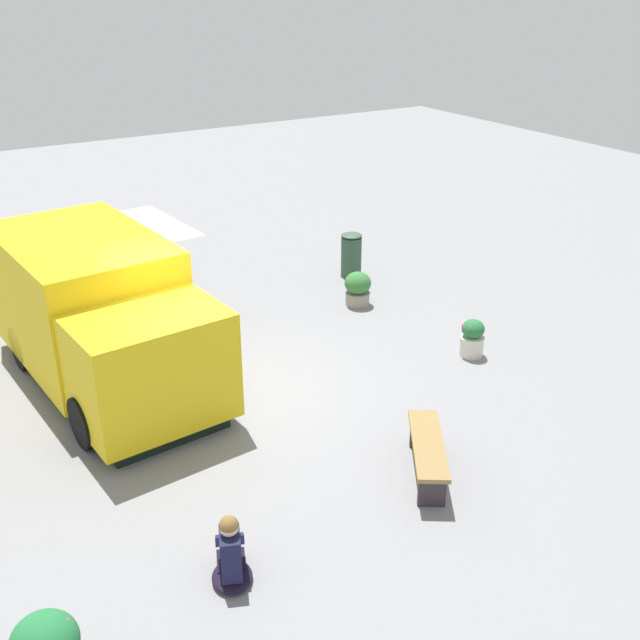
{
  "coord_description": "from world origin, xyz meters",
  "views": [
    {
      "loc": [
        -9.54,
        3.88,
        5.96
      ],
      "look_at": [
        -0.78,
        -1.48,
        1.18
      ],
      "focal_mm": 42.08,
      "sensor_mm": 36.0,
      "label": 1
    }
  ],
  "objects_px": {
    "planter_flowering_side": "(358,288)",
    "trash_bin": "(351,255)",
    "plaza_bench": "(428,450)",
    "person_customer": "(231,555)",
    "planter_flowering_far": "(472,338)",
    "food_truck": "(102,318)"
  },
  "relations": [
    {
      "from": "trash_bin",
      "to": "person_customer",
      "type": "bearing_deg",
      "value": 138.23
    },
    {
      "from": "food_truck",
      "to": "plaza_bench",
      "type": "relative_size",
      "value": 3.24
    },
    {
      "from": "planter_flowering_side",
      "to": "trash_bin",
      "type": "relative_size",
      "value": 0.7
    },
    {
      "from": "person_customer",
      "to": "trash_bin",
      "type": "height_order",
      "value": "trash_bin"
    },
    {
      "from": "person_customer",
      "to": "food_truck",
      "type": "bearing_deg",
      "value": -2.38
    },
    {
      "from": "person_customer",
      "to": "plaza_bench",
      "type": "relative_size",
      "value": 0.56
    },
    {
      "from": "planter_flowering_far",
      "to": "planter_flowering_side",
      "type": "height_order",
      "value": "planter_flowering_side"
    },
    {
      "from": "person_customer",
      "to": "planter_flowering_side",
      "type": "distance_m",
      "value": 7.57
    },
    {
      "from": "planter_flowering_far",
      "to": "plaza_bench",
      "type": "bearing_deg",
      "value": 128.89
    },
    {
      "from": "planter_flowering_far",
      "to": "plaza_bench",
      "type": "relative_size",
      "value": 0.43
    },
    {
      "from": "food_truck",
      "to": "person_customer",
      "type": "xyz_separation_m",
      "value": [
        -5.03,
        0.21,
        -0.74
      ]
    },
    {
      "from": "person_customer",
      "to": "planter_flowering_side",
      "type": "height_order",
      "value": "person_customer"
    },
    {
      "from": "planter_flowering_far",
      "to": "plaza_bench",
      "type": "height_order",
      "value": "planter_flowering_far"
    },
    {
      "from": "plaza_bench",
      "to": "trash_bin",
      "type": "height_order",
      "value": "trash_bin"
    },
    {
      "from": "planter_flowering_far",
      "to": "planter_flowering_side",
      "type": "bearing_deg",
      "value": 8.99
    },
    {
      "from": "planter_flowering_side",
      "to": "plaza_bench",
      "type": "relative_size",
      "value": 0.44
    },
    {
      "from": "person_customer",
      "to": "trash_bin",
      "type": "bearing_deg",
      "value": -41.77
    },
    {
      "from": "food_truck",
      "to": "trash_bin",
      "type": "relative_size",
      "value": 5.12
    },
    {
      "from": "person_customer",
      "to": "plaza_bench",
      "type": "xyz_separation_m",
      "value": [
        0.37,
        -2.97,
        0.04
      ]
    },
    {
      "from": "planter_flowering_side",
      "to": "plaza_bench",
      "type": "distance_m",
      "value": 5.56
    },
    {
      "from": "person_customer",
      "to": "planter_flowering_side",
      "type": "relative_size",
      "value": 1.28
    },
    {
      "from": "planter_flowering_side",
      "to": "planter_flowering_far",
      "type": "bearing_deg",
      "value": -171.01
    }
  ]
}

